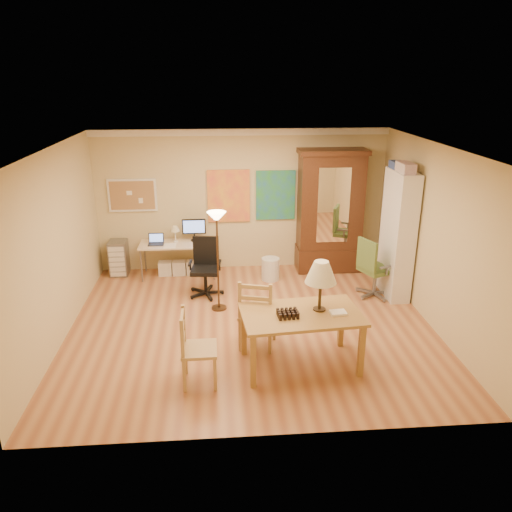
{
  "coord_description": "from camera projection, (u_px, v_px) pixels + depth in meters",
  "views": [
    {
      "loc": [
        -0.47,
        -6.83,
        3.65
      ],
      "look_at": [
        0.1,
        0.3,
        1.02
      ],
      "focal_mm": 35.0,
      "sensor_mm": 36.0,
      "label": 1
    }
  ],
  "objects": [
    {
      "name": "office_chair_black",
      "position": [
        206.0,
        280.0,
        8.67
      ],
      "size": [
        0.62,
        0.62,
        1.01
      ],
      "color": "black",
      "rests_on": "floor"
    },
    {
      "name": "armoire",
      "position": [
        329.0,
        219.0,
        9.55
      ],
      "size": [
        1.28,
        0.61,
        2.35
      ],
      "color": "#3B1C10",
      "rests_on": "floor"
    },
    {
      "name": "drawer_cart",
      "position": [
        119.0,
        258.0,
        9.51
      ],
      "size": [
        0.33,
        0.4,
        0.67
      ],
      "color": "slate",
      "rests_on": "floor"
    },
    {
      "name": "art_panel_right",
      "position": [
        276.0,
        195.0,
        9.54
      ],
      "size": [
        0.75,
        0.04,
        0.95
      ],
      "primitive_type": "cube",
      "color": "teal",
      "rests_on": "floor"
    },
    {
      "name": "office_chair_green",
      "position": [
        373.0,
        281.0,
        8.6
      ],
      "size": [
        0.65,
        0.65,
        1.05
      ],
      "color": "slate",
      "rests_on": "floor"
    },
    {
      "name": "wastebin",
      "position": [
        270.0,
        269.0,
        9.31
      ],
      "size": [
        0.34,
        0.34,
        0.42
      ],
      "primitive_type": "cylinder",
      "color": "silver",
      "rests_on": "floor"
    },
    {
      "name": "bookshelf",
      "position": [
        397.0,
        235.0,
        8.4
      ],
      "size": [
        0.33,
        0.87,
        2.17
      ],
      "color": "white",
      "rests_on": "floor"
    },
    {
      "name": "crown_molding",
      "position": [
        241.0,
        132.0,
        9.07
      ],
      "size": [
        5.5,
        0.08,
        0.12
      ],
      "primitive_type": "cube",
      "color": "white",
      "rests_on": "floor"
    },
    {
      "name": "corkboard",
      "position": [
        132.0,
        195.0,
        9.32
      ],
      "size": [
        0.9,
        0.04,
        0.62
      ],
      "primitive_type": "cube",
      "color": "#AD7C51",
      "rests_on": "floor"
    },
    {
      "name": "ladder_chair_left",
      "position": [
        197.0,
        350.0,
        6.12
      ],
      "size": [
        0.44,
        0.46,
        0.98
      ],
      "color": "#A5814B",
      "rests_on": "floor"
    },
    {
      "name": "ladder_chair_back",
      "position": [
        257.0,
        315.0,
        6.92
      ],
      "size": [
        0.59,
        0.57,
        1.04
      ],
      "color": "#A5814B",
      "rests_on": "floor"
    },
    {
      "name": "computer_desk",
      "position": [
        180.0,
        255.0,
        9.47
      ],
      "size": [
        1.42,
        0.62,
        1.07
      ],
      "color": "#C2AD8D",
      "rests_on": "floor"
    },
    {
      "name": "dining_table",
      "position": [
        308.0,
        302.0,
        6.36
      ],
      "size": [
        1.6,
        1.05,
        1.43
      ],
      "color": "olive",
      "rests_on": "floor"
    },
    {
      "name": "art_panel_left",
      "position": [
        229.0,
        196.0,
        9.47
      ],
      "size": [
        0.8,
        0.04,
        1.0
      ],
      "primitive_type": "cube",
      "color": "yellow",
      "rests_on": "floor"
    },
    {
      "name": "torchiere_lamp",
      "position": [
        217.0,
        232.0,
        7.76
      ],
      "size": [
        0.3,
        0.3,
        1.65
      ],
      "color": "#432E1B",
      "rests_on": "floor"
    },
    {
      "name": "floor",
      "position": [
        251.0,
        325.0,
        7.68
      ],
      "size": [
        5.5,
        5.5,
        0.0
      ],
      "primitive_type": "plane",
      "color": "#985836",
      "rests_on": "ground"
    }
  ]
}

